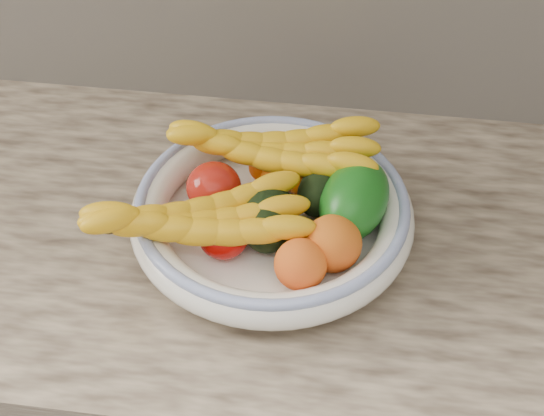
{
  "coord_description": "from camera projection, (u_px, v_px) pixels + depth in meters",
  "views": [
    {
      "loc": [
        0.11,
        0.85,
        1.75
      ],
      "look_at": [
        0.0,
        1.66,
        0.96
      ],
      "focal_mm": 55.0,
      "sensor_mm": 36.0,
      "label": 1
    }
  ],
  "objects": [
    {
      "name": "clementine_extra",
      "position": [
        301.0,
        178.0,
        1.19
      ],
      "size": [
        0.05,
        0.05,
        0.05
      ],
      "primitive_type": "ellipsoid",
      "color": "#F26005",
      "rests_on": "fruit_bowl"
    },
    {
      "name": "clementine_back_mid",
      "position": [
        277.0,
        175.0,
        1.19
      ],
      "size": [
        0.06,
        0.06,
        0.04
      ],
      "primitive_type": "ellipsoid",
      "rotation": [
        0.0,
        0.0,
        0.18
      ],
      "color": "orange",
      "rests_on": "fruit_bowl"
    },
    {
      "name": "peach_right",
      "position": [
        333.0,
        244.0,
        1.07
      ],
      "size": [
        0.1,
        0.1,
        0.08
      ],
      "primitive_type": "ellipsoid",
      "rotation": [
        0.0,
        0.0,
        0.31
      ],
      "color": "orange",
      "rests_on": "fruit_bowl"
    },
    {
      "name": "avocado_center",
      "position": [
        268.0,
        217.0,
        1.12
      ],
      "size": [
        0.09,
        0.12,
        0.08
      ],
      "primitive_type": "ellipsoid",
      "rotation": [
        0.0,
        0.0,
        0.1
      ],
      "color": "black",
      "rests_on": "fruit_bowl"
    },
    {
      "name": "clementine_back_right",
      "position": [
        313.0,
        166.0,
        1.21
      ],
      "size": [
        0.06,
        0.06,
        0.05
      ],
      "primitive_type": "ellipsoid",
      "rotation": [
        0.0,
        0.0,
        0.32
      ],
      "color": "#FF5B05",
      "rests_on": "fruit_bowl"
    },
    {
      "name": "kitchen_counter",
      "position": [
        274.0,
        397.0,
        1.5
      ],
      "size": [
        2.44,
        0.66,
        1.4
      ],
      "color": "brown",
      "rests_on": "ground"
    },
    {
      "name": "clementine_back_left",
      "position": [
        266.0,
        167.0,
        1.2
      ],
      "size": [
        0.06,
        0.06,
        0.05
      ],
      "primitive_type": "ellipsoid",
      "rotation": [
        0.0,
        0.0,
        -0.41
      ],
      "color": "#DF5004",
      "rests_on": "fruit_bowl"
    },
    {
      "name": "banana_bunch_back",
      "position": [
        273.0,
        154.0,
        1.17
      ],
      "size": [
        0.32,
        0.12,
        0.09
      ],
      "primitive_type": null,
      "rotation": [
        0.0,
        0.0,
        0.02
      ],
      "color": "yellow",
      "rests_on": "fruit_bowl"
    },
    {
      "name": "avocado_right",
      "position": [
        325.0,
        189.0,
        1.16
      ],
      "size": [
        0.1,
        0.12,
        0.07
      ],
      "primitive_type": "ellipsoid",
      "rotation": [
        0.0,
        0.0,
        -0.47
      ],
      "color": "black",
      "rests_on": "fruit_bowl"
    },
    {
      "name": "tomato_near_left",
      "position": [
        223.0,
        235.0,
        1.09
      ],
      "size": [
        0.08,
        0.08,
        0.06
      ],
      "primitive_type": "ellipsoid",
      "rotation": [
        0.0,
        0.0,
        -0.29
      ],
      "color": "#AA0603",
      "rests_on": "fruit_bowl"
    },
    {
      "name": "banana_bunch_front",
      "position": [
        198.0,
        224.0,
        1.08
      ],
      "size": [
        0.34,
        0.22,
        0.09
      ],
      "primitive_type": null,
      "rotation": [
        0.0,
        0.0,
        0.34
      ],
      "color": "yellow",
      "rests_on": "fruit_bowl"
    },
    {
      "name": "green_mango",
      "position": [
        354.0,
        200.0,
        1.12
      ],
      "size": [
        0.14,
        0.16,
        0.12
      ],
      "primitive_type": "ellipsoid",
      "rotation": [
        0.0,
        0.31,
        -0.21
      ],
      "color": "#0F5410",
      "rests_on": "fruit_bowl"
    },
    {
      "name": "fruit_bowl",
      "position": [
        272.0,
        214.0,
        1.14
      ],
      "size": [
        0.39,
        0.39,
        0.08
      ],
      "color": "white",
      "rests_on": "kitchen_counter"
    },
    {
      "name": "peach_front",
      "position": [
        301.0,
        264.0,
        1.05
      ],
      "size": [
        0.08,
        0.08,
        0.07
      ],
      "primitive_type": "ellipsoid",
      "rotation": [
        0.0,
        0.0,
        -0.26
      ],
      "color": "orange",
      "rests_on": "fruit_bowl"
    },
    {
      "name": "tomato_left",
      "position": [
        214.0,
        187.0,
        1.16
      ],
      "size": [
        0.1,
        0.1,
        0.07
      ],
      "primitive_type": "ellipsoid",
      "rotation": [
        0.0,
        0.0,
        0.32
      ],
      "color": "#A9190F",
      "rests_on": "fruit_bowl"
    }
  ]
}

